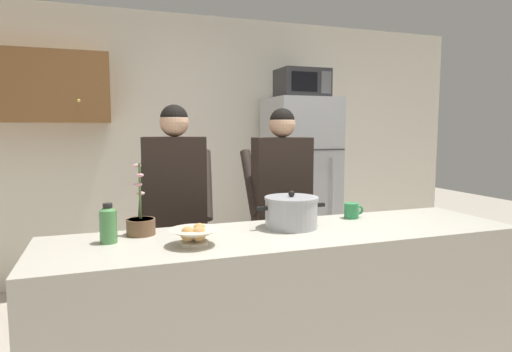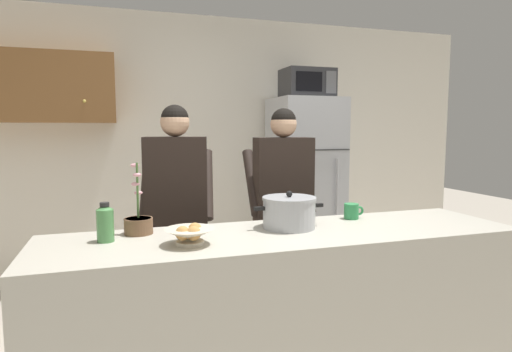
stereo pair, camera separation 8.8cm
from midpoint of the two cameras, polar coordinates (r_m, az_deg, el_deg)
back_wall_unit at (r=4.44m, az=-8.98°, el=4.82°), size 6.00×0.48×2.60m
kitchen_island at (r=2.52m, az=5.05°, el=-17.65°), size 2.59×0.68×0.92m
refrigerator at (r=4.41m, az=7.03°, el=-1.47°), size 0.64×0.68×1.78m
microwave at (r=4.37m, az=7.34°, el=12.00°), size 0.48×0.37×0.28m
person_near_pot at (r=2.96m, az=-9.60°, el=-2.74°), size 0.56×0.49×1.64m
person_by_sink at (r=3.18m, az=4.34°, el=-2.22°), size 0.51×0.43×1.63m
cooking_pot at (r=2.45m, az=5.42°, el=-4.79°), size 0.42×0.30×0.21m
coffee_mug at (r=2.77m, az=13.41°, el=-4.54°), size 0.13×0.09×0.10m
bread_bowl at (r=2.12m, az=-7.53°, el=-7.69°), size 0.25×0.25×0.10m
bottle_near_edge at (r=2.26m, az=-18.21°, el=-5.86°), size 0.08×0.08×0.20m
potted_orchid at (r=2.38m, az=-14.21°, el=-5.98°), size 0.15×0.15×0.38m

